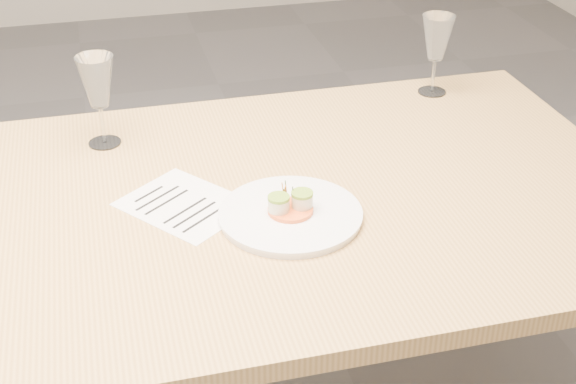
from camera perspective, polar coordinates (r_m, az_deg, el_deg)
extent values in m
cube|color=tan|center=(1.67, -14.78, -2.47)|extent=(2.40, 1.00, 0.04)
cylinder|color=tan|center=(2.43, 12.88, -1.30)|extent=(0.07, 0.07, 0.71)
cylinder|color=white|center=(1.60, 0.18, -1.67)|extent=(0.28, 0.28, 0.01)
cylinder|color=white|center=(1.60, 0.18, -1.49)|extent=(0.29, 0.29, 0.01)
cylinder|color=orange|center=(1.60, 0.18, -1.31)|extent=(0.09, 0.09, 0.01)
cylinder|color=beige|center=(1.58, -0.66, -0.91)|extent=(0.04, 0.04, 0.03)
cylinder|color=beige|center=(1.59, 1.01, -0.60)|extent=(0.04, 0.04, 0.03)
cylinder|color=#83A62E|center=(1.57, -0.67, -0.40)|extent=(0.04, 0.04, 0.01)
cylinder|color=#83A62E|center=(1.59, 1.02, -0.10)|extent=(0.04, 0.04, 0.01)
cylinder|color=tan|center=(1.57, 2.56, -2.04)|extent=(0.04, 0.04, 0.00)
cube|color=white|center=(1.66, -7.34, -0.88)|extent=(0.30, 0.31, 0.00)
cube|color=black|center=(1.71, -9.86, -0.14)|extent=(0.07, 0.05, 0.00)
cube|color=black|center=(1.69, -9.25, -0.42)|extent=(0.10, 0.08, 0.00)
cube|color=black|center=(1.67, -8.62, -0.71)|extent=(0.10, 0.08, 0.00)
cube|color=black|center=(1.64, -7.32, -1.30)|extent=(0.10, 0.08, 0.00)
cube|color=black|center=(1.63, -6.66, -1.60)|extent=(0.10, 0.08, 0.00)
cube|color=black|center=(1.61, -5.98, -1.91)|extent=(0.10, 0.08, 0.00)
cylinder|color=white|center=(1.94, -12.89, 3.44)|extent=(0.08, 0.08, 0.00)
cylinder|color=white|center=(1.91, -13.06, 4.72)|extent=(0.01, 0.01, 0.09)
cone|color=white|center=(1.87, -13.44, 7.63)|extent=(0.09, 0.09, 0.12)
cylinder|color=white|center=(2.19, 10.19, 7.04)|extent=(0.07, 0.07, 0.00)
cylinder|color=white|center=(2.17, 10.30, 8.17)|extent=(0.01, 0.01, 0.09)
cone|color=white|center=(2.13, 10.56, 10.74)|extent=(0.08, 0.08, 0.12)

